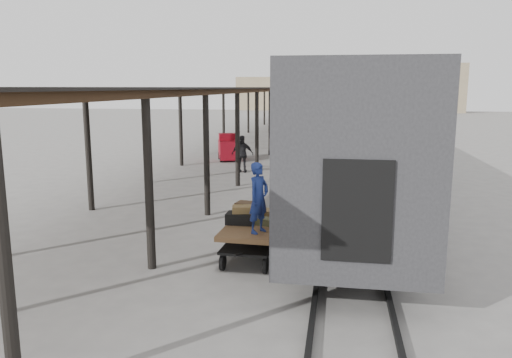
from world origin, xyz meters
The scene contains 11 objects.
ground centered at (0.00, 0.00, 0.00)m, with size 160.00×160.00×0.00m, color slate.
train centered at (3.19, 33.79, 2.69)m, with size 3.45×76.01×4.01m.
canopy centered at (-3.40, 24.00, 4.00)m, with size 4.90×64.30×4.15m.
rails centered at (3.20, 34.00, 0.06)m, with size 1.54×150.00×0.12m.
building_far centered at (14.00, 78.00, 4.00)m, with size 18.00×10.00×8.00m, color tan.
building_left centered at (-10.00, 82.00, 3.00)m, with size 12.00×8.00×6.00m, color tan.
baggage_cart centered at (0.85, -0.93, 0.65)m, with size 1.36×2.45×0.86m.
suitcase_stack centered at (0.74, -0.60, 1.03)m, with size 1.33×1.08×0.43m.
luggage_tug centered at (-3.40, 15.27, 0.70)m, with size 1.51×1.95×1.52m.
porter centered at (1.10, -1.58, 1.67)m, with size 0.59×0.39×1.62m, color navy.
pedestrian centered at (-1.79, 11.37, 0.92)m, with size 1.07×0.45×1.83m, color black.
Camera 1 is at (2.85, -12.49, 4.15)m, focal length 35.00 mm.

